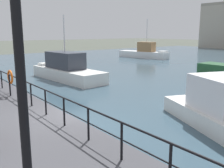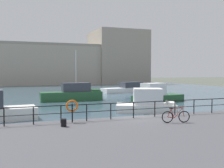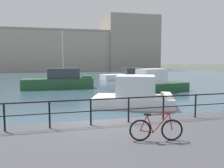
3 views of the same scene
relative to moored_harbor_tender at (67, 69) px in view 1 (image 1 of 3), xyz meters
The scene contains 7 objects.
ground_plane 11.90m from the moored_harbor_tender, 27.97° to the right, with size 240.00×240.00×0.00m, color #4C5147.
moored_harbor_tender is the anchor object (origin of this frame).
moored_blue_motorboat 14.30m from the moored_harbor_tender, ahead, with size 6.16×4.67×2.22m.
moored_cabin_cruiser 21.27m from the moored_harbor_tender, 116.40° to the left, with size 8.62×3.73×6.10m.
quay_railing 11.86m from the moored_harbor_tender, 32.20° to the right, with size 22.71×0.07×1.08m.
life_ring_stand 8.73m from the moored_harbor_tender, 47.86° to the right, with size 0.75×0.16×1.40m.
quay_lamp_post 19.27m from the moored_harbor_tender, 29.49° to the right, with size 0.32×0.32×4.54m.
Camera 1 is at (9.18, -4.82, 4.08)m, focal length 40.73 mm.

